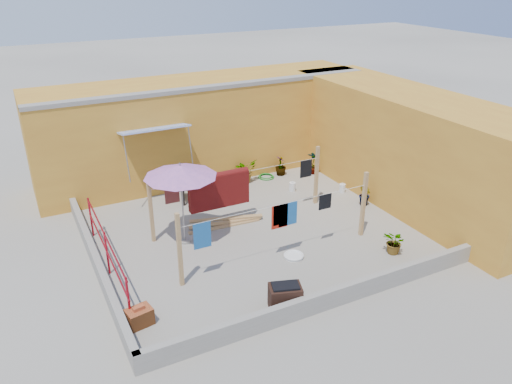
# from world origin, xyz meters

# --- Properties ---
(ground) EXTENTS (80.00, 80.00, 0.00)m
(ground) POSITION_xyz_m (0.00, 0.00, 0.00)
(ground) COLOR #9E998E
(ground) RESTS_ON ground
(wall_back) EXTENTS (11.00, 3.27, 3.21)m
(wall_back) POSITION_xyz_m (0.50, 4.69, 1.61)
(wall_back) COLOR gold
(wall_back) RESTS_ON ground
(wall_right) EXTENTS (2.40, 9.00, 3.20)m
(wall_right) POSITION_xyz_m (5.20, 0.00, 1.60)
(wall_right) COLOR gold
(wall_right) RESTS_ON ground
(parapet_front) EXTENTS (8.30, 0.16, 0.44)m
(parapet_front) POSITION_xyz_m (0.00, -3.58, 0.22)
(parapet_front) COLOR gray
(parapet_front) RESTS_ON ground
(parapet_left) EXTENTS (0.16, 7.30, 0.44)m
(parapet_left) POSITION_xyz_m (-4.08, 0.00, 0.22)
(parapet_left) COLOR gray
(parapet_left) RESTS_ON ground
(red_railing) EXTENTS (0.05, 4.20, 1.10)m
(red_railing) POSITION_xyz_m (-3.85, -0.20, 0.72)
(red_railing) COLOR #A2101E
(red_railing) RESTS_ON ground
(clothesline_rig) EXTENTS (5.09, 2.35, 1.80)m
(clothesline_rig) POSITION_xyz_m (-0.50, 0.53, 1.03)
(clothesline_rig) COLOR tan
(clothesline_rig) RESTS_ON ground
(patio_umbrella) EXTENTS (2.08, 2.08, 2.19)m
(patio_umbrella) POSITION_xyz_m (-1.79, 0.40, 1.96)
(patio_umbrella) COLOR gray
(patio_umbrella) RESTS_ON ground
(outdoor_table) EXTENTS (1.55, 1.02, 0.66)m
(outdoor_table) POSITION_xyz_m (-0.42, 2.56, 0.60)
(outdoor_table) COLOR black
(outdoor_table) RESTS_ON ground
(brick_stack) EXTENTS (0.55, 0.44, 0.44)m
(brick_stack) POSITION_xyz_m (-3.70, -2.31, 0.19)
(brick_stack) COLOR #964D22
(brick_stack) RESTS_ON ground
(lumber_pile) EXTENTS (2.18, 0.73, 0.13)m
(lumber_pile) POSITION_xyz_m (-0.47, 0.77, 0.07)
(lumber_pile) COLOR tan
(lumber_pile) RESTS_ON ground
(brazier) EXTENTS (0.77, 0.63, 0.60)m
(brazier) POSITION_xyz_m (-0.87, -3.20, 0.29)
(brazier) COLOR black
(brazier) RESTS_ON ground
(white_basin) EXTENTS (0.50, 0.50, 0.09)m
(white_basin) POSITION_xyz_m (0.33, -1.56, 0.05)
(white_basin) COLOR silver
(white_basin) RESTS_ON ground
(water_jug_a) EXTENTS (0.21, 0.21, 0.33)m
(water_jug_a) POSITION_xyz_m (2.34, 1.87, 0.14)
(water_jug_a) COLOR silver
(water_jug_a) RESTS_ON ground
(water_jug_b) EXTENTS (0.20, 0.20, 0.31)m
(water_jug_b) POSITION_xyz_m (3.70, 1.08, 0.14)
(water_jug_b) COLOR silver
(water_jug_b) RESTS_ON ground
(green_hose) EXTENTS (0.55, 0.55, 0.08)m
(green_hose) POSITION_xyz_m (2.11, 3.20, 0.04)
(green_hose) COLOR #1B7C20
(green_hose) RESTS_ON ground
(plant_back_a) EXTENTS (0.84, 0.77, 0.79)m
(plant_back_a) POSITION_xyz_m (1.33, 3.20, 0.40)
(plant_back_a) COLOR #1B5D1A
(plant_back_a) RESTS_ON ground
(plant_back_b) EXTENTS (0.40, 0.40, 0.68)m
(plant_back_b) POSITION_xyz_m (2.66, 3.20, 0.34)
(plant_back_b) COLOR #1B5D1A
(plant_back_b) RESTS_ON ground
(plant_right_a) EXTENTS (0.50, 0.52, 0.82)m
(plant_right_a) POSITION_xyz_m (3.70, 2.76, 0.41)
(plant_right_a) COLOR #1B5D1A
(plant_right_a) RESTS_ON ground
(plant_right_b) EXTENTS (0.37, 0.43, 0.70)m
(plant_right_b) POSITION_xyz_m (3.70, -0.03, 0.35)
(plant_right_b) COLOR #1B5D1A
(plant_right_b) RESTS_ON ground
(plant_right_c) EXTENTS (0.56, 0.62, 0.62)m
(plant_right_c) POSITION_xyz_m (2.65, -2.53, 0.31)
(plant_right_c) COLOR #1B5D1A
(plant_right_c) RESTS_ON ground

